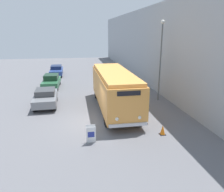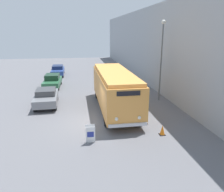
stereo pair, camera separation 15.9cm
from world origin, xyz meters
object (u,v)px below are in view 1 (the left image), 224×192
sign_board (91,134)px  streetlamp (161,51)px  parked_car_far (56,70)px  parked_car_mid (51,81)px  vintage_bus (114,88)px  parked_car_near (46,97)px  traffic_cone (163,130)px

sign_board → streetlamp: bearing=46.1°
parked_car_far → sign_board: bearing=-81.7°
parked_car_mid → sign_board: bearing=-74.1°
streetlamp → parked_car_mid: size_ratio=1.62×
vintage_bus → parked_car_near: 6.01m
parked_car_near → parked_car_far: 13.77m
parked_car_near → parked_car_far: bearing=88.4°
parked_car_mid → vintage_bus: bearing=-53.5°
parked_car_near → parked_car_far: (-0.03, 13.77, -0.01)m
streetlamp → parked_car_mid: 12.74m
sign_board → streetlamp: 10.58m
parked_car_near → parked_car_mid: bearing=89.1°
vintage_bus → parked_car_mid: size_ratio=2.17×
parked_car_near → traffic_cone: size_ratio=6.52×
parked_car_far → parked_car_mid: bearing=-91.2°
streetlamp → parked_car_near: 10.76m
sign_board → traffic_cone: size_ratio=1.63×
parked_car_near → streetlamp: bearing=-2.6°
traffic_cone → parked_car_mid: bearing=120.1°
parked_car_far → parked_car_near: bearing=-90.6°
parked_car_near → parked_car_mid: size_ratio=0.95×
parked_car_mid → traffic_cone: size_ratio=6.88×
sign_board → streetlamp: size_ratio=0.15×
parked_car_near → parked_car_far: parked_car_near is taller
traffic_cone → parked_car_near: bearing=138.0°
vintage_bus → traffic_cone: size_ratio=14.96×
sign_board → parked_car_near: (-3.29, 7.19, 0.25)m
parked_car_far → traffic_cone: 22.12m
streetlamp → parked_car_mid: (-10.17, 6.68, -3.78)m
parked_car_near → parked_car_mid: (-0.10, 6.53, 0.00)m
parked_car_mid → parked_car_far: (0.06, 7.24, -0.02)m
parked_car_far → traffic_cone: (7.75, -20.71, -0.42)m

